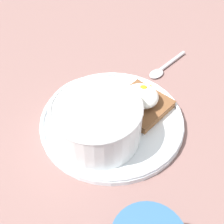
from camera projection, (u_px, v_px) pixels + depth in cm
name	position (u px, v px, depth cm)	size (l,w,h in cm)	color
ground_plane	(112.00, 127.00, 56.81)	(120.00, 120.00, 2.00)	#7C5955
plate	(112.00, 121.00, 55.51)	(25.55, 25.55, 1.60)	white
oatmeal_bowl	(99.00, 122.00, 50.08)	(14.78, 14.78, 7.14)	white
toast_slice	(141.00, 105.00, 56.73)	(10.31, 10.31, 1.53)	brown
poached_egg	(142.00, 96.00, 55.12)	(6.17, 7.84, 3.38)	white
banana_slice_front	(97.00, 93.00, 59.23)	(3.80, 3.90, 1.57)	beige
banana_slice_left	(84.00, 97.00, 58.73)	(3.55, 3.57, 1.01)	#F4ECBC
banana_slice_back	(110.00, 94.00, 59.30)	(3.40, 3.39, 0.92)	beige
banana_slice_right	(102.00, 84.00, 60.75)	(2.93, 3.07, 1.69)	beige
spoon	(163.00, 68.00, 66.54)	(3.45, 12.08, 0.80)	silver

